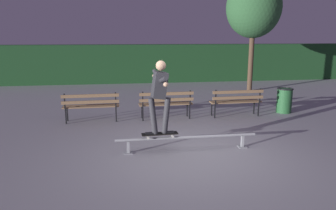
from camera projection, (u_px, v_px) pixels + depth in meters
ground_plane at (189, 154)px, 6.79m from camera, size 90.00×90.00×0.00m
hedge_backdrop at (146, 63)px, 17.17m from camera, size 24.00×1.20×1.99m
grind_rail at (187, 139)px, 6.99m from camera, size 3.12×0.18×0.32m
skateboard at (160, 134)px, 6.87m from camera, size 0.79×0.24×0.09m
skateboarder at (160, 91)px, 6.67m from camera, size 0.62×1.41×1.56m
park_bench_leftmost at (91, 104)px, 9.19m from camera, size 1.61×0.45×0.88m
park_bench_left_center at (166, 102)px, 9.50m from camera, size 1.61×0.45×0.88m
park_bench_right_center at (236, 100)px, 9.81m from camera, size 1.61×0.45×0.88m
tree_far_right at (254, 8)px, 13.72m from camera, size 2.36×2.36×4.93m
trash_can at (284, 100)px, 10.39m from camera, size 0.52×0.52×0.80m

